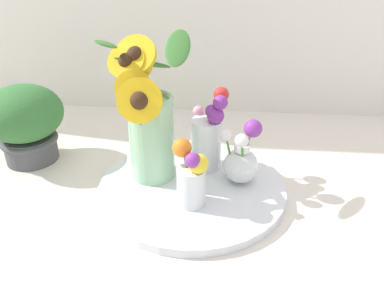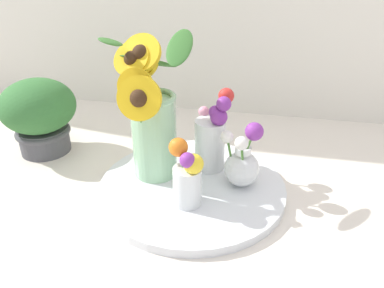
{
  "view_description": "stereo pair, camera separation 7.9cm",
  "coord_description": "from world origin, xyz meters",
  "px_view_note": "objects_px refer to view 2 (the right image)",
  "views": [
    {
      "loc": [
        0.08,
        -0.61,
        0.5
      ],
      "look_at": [
        0.01,
        0.08,
        0.12
      ],
      "focal_mm": 35.0,
      "sensor_mm": 36.0,
      "label": 1
    },
    {
      "loc": [
        0.15,
        -0.6,
        0.5
      ],
      "look_at": [
        0.01,
        0.08,
        0.12
      ],
      "focal_mm": 35.0,
      "sensor_mm": 36.0,
      "label": 2
    }
  ],
  "objects_px": {
    "vase_small_back": "(212,136)",
    "mason_jar_sunflowers": "(150,117)",
    "vase_bulb_right": "(242,162)",
    "vase_small_center": "(187,177)",
    "serving_tray": "(192,187)",
    "potted_plant": "(39,113)"
  },
  "relations": [
    {
      "from": "vase_bulb_right",
      "to": "mason_jar_sunflowers",
      "type": "bearing_deg",
      "value": 176.96
    },
    {
      "from": "serving_tray",
      "to": "vase_bulb_right",
      "type": "xyz_separation_m",
      "value": [
        0.11,
        0.02,
        0.07
      ]
    },
    {
      "from": "vase_small_center",
      "to": "vase_small_back",
      "type": "height_order",
      "value": "vase_small_back"
    },
    {
      "from": "vase_bulb_right",
      "to": "vase_small_back",
      "type": "height_order",
      "value": "vase_small_back"
    },
    {
      "from": "vase_small_center",
      "to": "vase_small_back",
      "type": "distance_m",
      "value": 0.16
    },
    {
      "from": "serving_tray",
      "to": "potted_plant",
      "type": "xyz_separation_m",
      "value": [
        -0.42,
        0.1,
        0.1
      ]
    },
    {
      "from": "vase_bulb_right",
      "to": "potted_plant",
      "type": "height_order",
      "value": "potted_plant"
    },
    {
      "from": "vase_small_center",
      "to": "vase_small_back",
      "type": "xyz_separation_m",
      "value": [
        0.03,
        0.15,
        0.02
      ]
    },
    {
      "from": "vase_bulb_right",
      "to": "potted_plant",
      "type": "bearing_deg",
      "value": 171.06
    },
    {
      "from": "potted_plant",
      "to": "serving_tray",
      "type": "bearing_deg",
      "value": -13.9
    },
    {
      "from": "mason_jar_sunflowers",
      "to": "serving_tray",
      "type": "bearing_deg",
      "value": -17.97
    },
    {
      "from": "mason_jar_sunflowers",
      "to": "vase_small_center",
      "type": "xyz_separation_m",
      "value": [
        0.1,
        -0.11,
        -0.07
      ]
    },
    {
      "from": "vase_small_back",
      "to": "potted_plant",
      "type": "distance_m",
      "value": 0.45
    },
    {
      "from": "mason_jar_sunflowers",
      "to": "vase_small_center",
      "type": "bearing_deg",
      "value": -45.09
    },
    {
      "from": "serving_tray",
      "to": "vase_small_center",
      "type": "relative_size",
      "value": 2.84
    },
    {
      "from": "vase_small_center",
      "to": "vase_small_back",
      "type": "bearing_deg",
      "value": 80.44
    },
    {
      "from": "vase_small_back",
      "to": "mason_jar_sunflowers",
      "type": "bearing_deg",
      "value": -160.03
    },
    {
      "from": "potted_plant",
      "to": "vase_small_center",
      "type": "bearing_deg",
      "value": -22.5
    },
    {
      "from": "mason_jar_sunflowers",
      "to": "vase_small_back",
      "type": "height_order",
      "value": "mason_jar_sunflowers"
    },
    {
      "from": "mason_jar_sunflowers",
      "to": "potted_plant",
      "type": "distance_m",
      "value": 0.34
    },
    {
      "from": "mason_jar_sunflowers",
      "to": "potted_plant",
      "type": "relative_size",
      "value": 1.66
    },
    {
      "from": "vase_small_center",
      "to": "vase_bulb_right",
      "type": "xyz_separation_m",
      "value": [
        0.1,
        0.09,
        -0.01
      ]
    }
  ]
}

